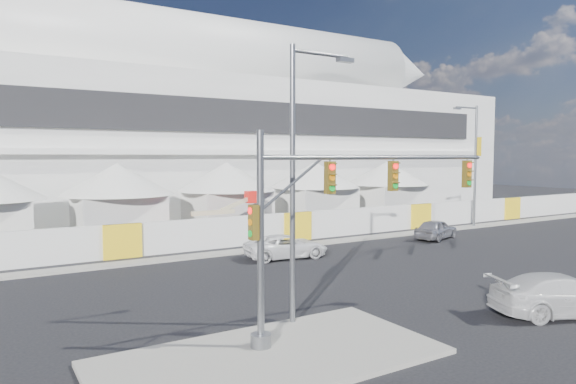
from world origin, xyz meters
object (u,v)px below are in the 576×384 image
pickup_near (562,295)px  streetlight_median (299,165)px  lot_car_b (482,210)px  streetlight_curb (474,157)px  boom_lift (208,226)px  pickup_curb (286,246)px  traffic_mast (323,220)px  sedan_silver (436,229)px

pickup_near → streetlight_median: bearing=88.0°
lot_car_b → streetlight_median: bearing=134.9°
streetlight_curb → lot_car_b: bearing=32.6°
streetlight_curb → pickup_near: bearing=-133.7°
boom_lift → pickup_curb: bearing=-87.4°
streetlight_curb → traffic_mast: bearing=-150.0°
sedan_silver → lot_car_b: 16.05m
sedan_silver → pickup_curb: (-12.63, -0.22, -0.03)m
streetlight_median → boom_lift: 20.82m
sedan_silver → traffic_mast: (-18.43, -12.08, 3.16)m
streetlight_median → streetlight_curb: size_ratio=0.95×
traffic_mast → boom_lift: bearing=77.3°
pickup_near → streetlight_curb: (16.71, 17.49, 5.06)m
streetlight_curb → boom_lift: streetlight_curb is taller
pickup_near → lot_car_b: size_ratio=1.37×
pickup_near → streetlight_curb: bearing=-20.6°
boom_lift → sedan_silver: bearing=-37.4°
pickup_curb → streetlight_median: (-5.77, -10.35, 4.94)m
sedan_silver → boom_lift: size_ratio=0.65×
pickup_curb → pickup_near: pickup_near is taller
lot_car_b → streetlight_curb: (-7.08, -4.52, 5.18)m
sedan_silver → lot_car_b: (14.32, 7.25, -0.06)m
traffic_mast → lot_car_b: bearing=30.6°
sedan_silver → lot_car_b: size_ratio=1.08×
sedan_silver → traffic_mast: 22.26m
sedan_silver → boom_lift: boom_lift is taller
lot_car_b → boom_lift: boom_lift is taller
pickup_curb → streetlight_median: streetlight_median is taller
lot_car_b → streetlight_median: 37.59m
streetlight_curb → boom_lift: size_ratio=1.57×
lot_car_b → streetlight_curb: streetlight_curb is taller
sedan_silver → pickup_near: pickup_near is taller
lot_car_b → traffic_mast: 38.16m
pickup_curb → streetlight_curb: bearing=-73.4°
lot_car_b → boom_lift: size_ratio=0.60×
pickup_near → streetlight_curb: streetlight_curb is taller
pickup_curb → lot_car_b: (26.95, 7.47, -0.02)m
pickup_near → pickup_curb: bearing=35.4°
pickup_curb → pickup_near: size_ratio=0.92×
sedan_silver → boom_lift: bearing=39.2°
pickup_curb → traffic_mast: traffic_mast is taller
pickup_curb → lot_car_b: bearing=-66.3°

